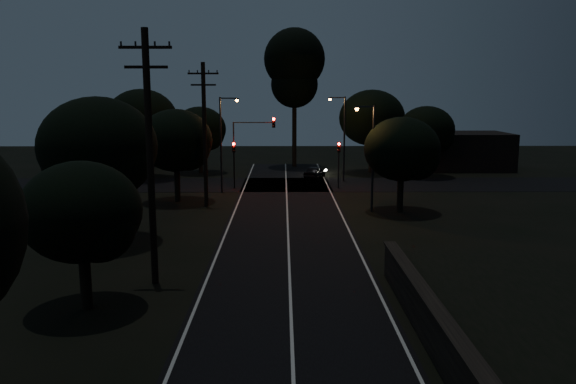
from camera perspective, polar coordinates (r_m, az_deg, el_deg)
name	(u,v)px	position (r m, az deg, el deg)	size (l,w,h in m)	color
road_surface	(287,209)	(40.94, -0.09, -1.69)	(60.00, 70.00, 0.03)	black
utility_pole_mid	(150,154)	(24.77, -13.85, 3.72)	(2.20, 0.30, 11.00)	black
utility_pole_far	(205,133)	(41.46, -8.47, 5.99)	(2.20, 0.30, 10.50)	black
tree_left_b	(85,215)	(22.66, -19.96, -2.20)	(4.58, 4.58, 5.82)	black
tree_left_c	(102,149)	(32.55, -18.41, 4.14)	(6.46, 6.46, 8.16)	black
tree_left_d	(178,142)	(43.75, -11.10, 4.99)	(5.63, 5.63, 7.15)	black
tree_far_nw	(202,130)	(59.59, -8.78, 6.23)	(5.48, 5.48, 6.94)	black
tree_far_w	(144,121)	(56.52, -14.40, 7.03)	(6.84, 6.84, 8.73)	black
tree_far_ne	(374,119)	(59.66, 8.76, 7.32)	(6.86, 6.86, 8.68)	black
tree_far_e	(428,131)	(57.83, 14.08, 6.01)	(5.57, 5.57, 7.06)	black
tree_right_a	(405,151)	(39.97, 11.77, 4.12)	(5.29, 5.29, 6.72)	black
tall_pine	(294,67)	(64.04, 0.66, 12.56)	(6.80, 6.80, 15.46)	black
building_left	(102,150)	(64.37, -18.39, 4.06)	(10.00, 8.00, 4.40)	black
building_right	(465,151)	(65.51, 17.58, 4.03)	(9.00, 7.00, 4.00)	black
signal_left	(234,157)	(49.45, -5.52, 3.61)	(0.28, 0.35, 4.10)	black
signal_right	(339,156)	(49.51, 5.18, 3.62)	(0.28, 0.35, 4.10)	black
signal_mast	(253,139)	(49.19, -3.58, 5.36)	(3.70, 0.35, 6.25)	black
streetlight_a	(223,138)	(47.38, -6.61, 5.50)	(1.66, 0.26, 8.00)	black
streetlight_b	(342,133)	(53.39, 5.54, 6.02)	(1.66, 0.26, 8.00)	black
streetlight_c	(371,151)	(39.65, 8.40, 4.16)	(1.46, 0.26, 7.50)	black
car	(315,172)	(55.60, 2.73, 2.03)	(1.41, 3.51, 1.20)	black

